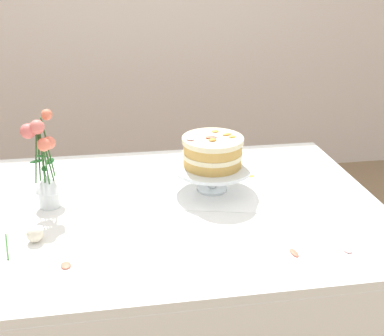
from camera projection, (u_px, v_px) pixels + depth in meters
The scene contains 10 objects.
dining_table at pixel (179, 231), 1.56m from camera, with size 1.40×1.00×0.74m.
linen_napkin at pixel (212, 190), 1.65m from camera, with size 0.32×0.32×0.00m, color white.
cake_stand at pixel (212, 170), 1.61m from camera, with size 0.29×0.29×0.10m.
layer_cake at pixel (213, 151), 1.59m from camera, with size 0.22×0.22×0.11m.
flower_vase at pixel (44, 166), 1.48m from camera, with size 0.11×0.10×0.33m.
fallen_rose at pixel (34, 234), 1.33m from camera, with size 0.12×0.14×0.05m.
loose_petal_0 at pixel (66, 265), 1.23m from camera, with size 0.04×0.03×0.01m, color #E56B51.
loose_petal_1 at pixel (347, 250), 1.29m from camera, with size 0.03×0.02×0.01m, color pink.
loose_petal_2 at pixel (294, 253), 1.28m from camera, with size 0.04×0.02×0.01m, color #E56B51.
loose_petal_3 at pixel (251, 176), 1.75m from camera, with size 0.03×0.02×0.00m, color orange.
Camera 1 is at (-0.16, -1.36, 1.48)m, focal length 42.16 mm.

